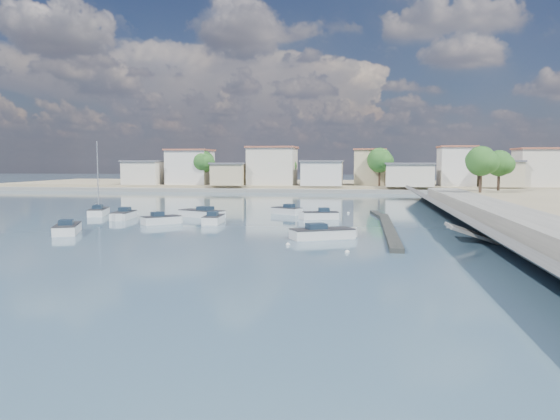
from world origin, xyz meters
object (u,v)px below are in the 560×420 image
object	(u,v)px
motorboat_e	(214,219)
motorboat_h	(325,234)
sailboat	(99,212)
motorboat_d	(318,216)
motorboat_f	(285,211)
motorboat_b	(163,220)
motorboat_g	(123,216)
motorboat_c	(200,214)
motorboat_a	(68,229)

from	to	relation	value
motorboat_e	motorboat_h	xyz separation A→B (m)	(12.22, -9.77, 0.00)
sailboat	motorboat_d	bearing A→B (deg)	-1.84
motorboat_f	sailboat	size ratio (longest dim) A/B	0.45
motorboat_d	sailboat	xyz separation A→B (m)	(-26.39, 0.85, 0.05)
motorboat_b	motorboat_h	bearing A→B (deg)	-25.65
motorboat_b	sailboat	distance (m)	13.54
motorboat_b	sailboat	bearing A→B (deg)	144.33
motorboat_h	sailboat	size ratio (longest dim) A/B	0.63
motorboat_f	motorboat_g	size ratio (longest dim) A/B	0.78
motorboat_e	motorboat_f	size ratio (longest dim) A/B	1.15
motorboat_f	motorboat_h	size ratio (longest dim) A/B	0.72
motorboat_c	motorboat_d	bearing A→B (deg)	-1.71
motorboat_a	motorboat_d	bearing A→B (deg)	35.70
motorboat_b	motorboat_c	distance (m)	7.63
motorboat_c	sailboat	xyz separation A→B (m)	(-12.63, 0.44, 0.05)
motorboat_b	motorboat_f	distance (m)	16.51
motorboat_a	motorboat_c	world-z (taller)	same
motorboat_b	motorboat_f	xyz separation A→B (m)	(10.91, 12.39, 0.00)
motorboat_a	motorboat_b	world-z (taller)	same
motorboat_f	motorboat_e	bearing A→B (deg)	-118.70
motorboat_h	motorboat_d	bearing A→B (deg)	96.66
motorboat_e	motorboat_f	distance (m)	12.39
motorboat_g	motorboat_h	size ratio (longest dim) A/B	0.92
motorboat_d	motorboat_e	bearing A→B (deg)	-152.12
motorboat_g	sailboat	world-z (taller)	sailboat
motorboat_e	motorboat_d	bearing A→B (deg)	27.88
motorboat_c	motorboat_g	distance (m)	8.55
motorboat_g	motorboat_d	bearing A→B (deg)	8.36
motorboat_e	motorboat_f	xyz separation A→B (m)	(5.95, 10.87, -0.00)
motorboat_f	motorboat_c	bearing A→B (deg)	-151.98
motorboat_f	motorboat_a	bearing A→B (deg)	-129.09
motorboat_a	sailboat	bearing A→B (deg)	107.83
motorboat_c	motorboat_g	size ratio (longest dim) A/B	1.15
motorboat_b	motorboat_g	world-z (taller)	same
motorboat_b	motorboat_h	size ratio (longest dim) A/B	0.68
motorboat_c	motorboat_h	bearing A→B (deg)	-45.29
motorboat_a	motorboat_c	xyz separation A→B (m)	(7.45, 15.66, 0.00)
motorboat_f	sailboat	distance (m)	22.37
motorboat_e	sailboat	size ratio (longest dim) A/B	0.52
motorboat_h	motorboat_c	bearing A→B (deg)	134.71
motorboat_e	motorboat_g	xyz separation A→B (m)	(-11.10, 2.35, 0.00)
motorboat_c	motorboat_f	bearing A→B (deg)	28.02
motorboat_g	motorboat_h	world-z (taller)	same
motorboat_f	motorboat_g	world-z (taller)	same
motorboat_e	motorboat_h	distance (m)	15.64
motorboat_c	motorboat_e	distance (m)	6.80
motorboat_c	sailboat	bearing A→B (deg)	178.01
motorboat_b	motorboat_d	distance (m)	16.93
motorboat_c	motorboat_b	bearing A→B (deg)	-102.33
motorboat_a	motorboat_c	distance (m)	17.34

